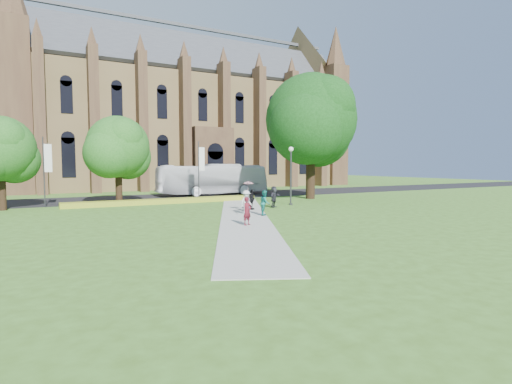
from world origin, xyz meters
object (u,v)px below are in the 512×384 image
tour_coach (213,179)px  large_tree (311,120)px  pedestrian_0 (247,211)px  streetlamp (291,168)px

tour_coach → large_tree: bearing=-142.5°
tour_coach → pedestrian_0: bearing=163.0°
streetlamp → tour_coach: size_ratio=0.40×
streetlamp → large_tree: large_tree is taller
tour_coach → pedestrian_0: tour_coach is taller
large_tree → pedestrian_0: bearing=-137.3°
streetlamp → pedestrian_0: size_ratio=3.11×
large_tree → pedestrian_0: (-14.57, -13.44, -7.48)m
pedestrian_0 → tour_coach: bearing=51.9°
streetlamp → large_tree: (5.50, 4.50, 5.07)m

